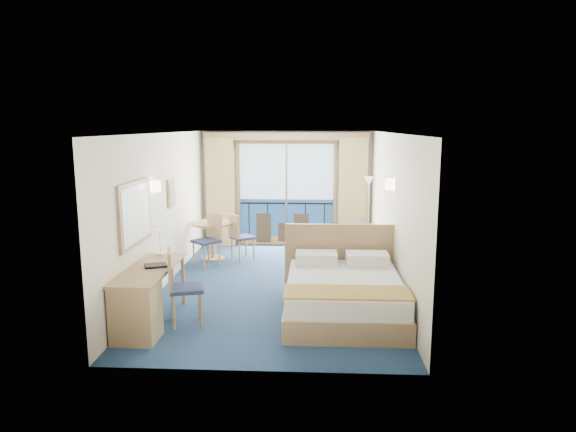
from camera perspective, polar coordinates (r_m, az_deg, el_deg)
The scene contains 22 objects.
floor at distance 9.27m, azimuth -1.26°, elevation -7.72°, with size 6.50×6.50×0.00m, color navy.
room_walls at distance 8.89m, azimuth -1.31°, elevation 3.25°, with size 4.04×6.54×2.72m.
balcony_door at distance 12.16m, azimuth -0.20°, elevation 2.09°, with size 2.36×0.03×2.52m.
curtain_left at distance 12.18m, azimuth -7.52°, elevation 2.64°, with size 0.65×0.22×2.55m, color tan.
curtain_right at distance 12.01m, azimuth 7.20°, elevation 2.54°, with size 0.65×0.22×2.55m, color tan.
pelmet at distance 11.93m, azimuth -0.20°, elevation 8.86°, with size 3.80×0.25×0.18m, color tan.
mirror at distance 7.87m, azimuth -16.60°, elevation 0.27°, with size 0.05×1.25×0.95m.
wall_print at distance 9.70m, azimuth -12.80°, elevation 2.52°, with size 0.04×0.42×0.52m.
sconce_left at distance 8.66m, azimuth -14.54°, elevation 3.24°, with size 0.18×0.18×0.18m, color #FFE8B2.
sconce_right at distance 8.81m, azimuth 11.33°, elevation 3.47°, with size 0.18×0.18×0.18m, color #FFE8B2.
bed at distance 7.86m, azimuth 6.19°, elevation -8.52°, with size 1.89×2.25×1.19m.
nightstand at distance 9.20m, azimuth 9.85°, elevation -6.24°, with size 0.42×0.40×0.55m, color tan.
phone at distance 9.16m, azimuth 10.00°, elevation -4.28°, with size 0.19×0.15×0.08m, color white.
armchair at distance 11.35m, azimuth 7.91°, elevation -2.65°, with size 0.75×0.78×0.71m, color #464E56.
floor_lamp at distance 11.68m, azimuth 8.95°, elevation 2.33°, with size 0.23×0.23×1.70m.
desk at distance 7.29m, azimuth -16.23°, elevation -9.39°, with size 0.60×1.75×0.82m.
desk_chair at distance 7.53m, azimuth -11.98°, elevation -7.27°, with size 0.59×0.58×1.10m.
folder at distance 7.66m, azimuth -14.50°, elevation -5.35°, with size 0.31×0.23×0.03m, color black.
desk_lamp at distance 8.22m, azimuth -14.08°, elevation -2.25°, with size 0.11×0.11×0.40m.
round_table at distance 11.02m, azimuth -8.42°, elevation -1.69°, with size 0.89×0.89×0.80m.
table_chair_a at distance 10.92m, azimuth -5.47°, elevation -2.00°, with size 0.60×0.60×0.99m.
table_chair_b at distance 10.56m, azimuth -8.68°, elevation -2.22°, with size 0.66×0.66×1.07m.
Camera 1 is at (0.66, -8.81, 2.83)m, focal length 32.00 mm.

